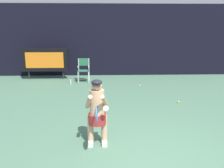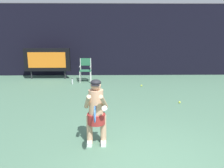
# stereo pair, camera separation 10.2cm
# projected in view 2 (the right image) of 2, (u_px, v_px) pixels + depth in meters

# --- Properties ---
(backdrop_screen) EXTENTS (18.00, 0.12, 3.66)m
(backdrop_screen) POSITION_uv_depth(u_px,v_px,m) (120.00, 41.00, 12.05)
(backdrop_screen) COLOR black
(backdrop_screen) RESTS_ON ground
(scoreboard) EXTENTS (2.20, 0.21, 1.50)m
(scoreboard) POSITION_uv_depth(u_px,v_px,m) (47.00, 60.00, 11.29)
(scoreboard) COLOR black
(scoreboard) RESTS_ON ground
(umpire_chair) EXTENTS (0.52, 0.44, 1.08)m
(umpire_chair) POSITION_uv_depth(u_px,v_px,m) (85.00, 69.00, 10.81)
(umpire_chair) COLOR white
(umpire_chair) RESTS_ON ground
(water_bottle) EXTENTS (0.07, 0.07, 0.27)m
(water_bottle) POSITION_uv_depth(u_px,v_px,m) (72.00, 81.00, 10.43)
(water_bottle) COLOR silver
(water_bottle) RESTS_ON ground
(tennis_player) EXTENTS (0.52, 0.59, 1.44)m
(tennis_player) POSITION_uv_depth(u_px,v_px,m) (96.00, 110.00, 4.94)
(tennis_player) COLOR white
(tennis_player) RESTS_ON ground
(tennis_racket) EXTENTS (0.03, 0.60, 0.31)m
(tennis_racket) POSITION_uv_depth(u_px,v_px,m) (95.00, 114.00, 4.32)
(tennis_racket) COLOR black
(tennis_ball_loose) EXTENTS (0.07, 0.07, 0.07)m
(tennis_ball_loose) POSITION_uv_depth(u_px,v_px,m) (180.00, 102.00, 7.83)
(tennis_ball_loose) COLOR #CCDB3D
(tennis_ball_loose) RESTS_ON ground
(tennis_ball_spare) EXTENTS (0.07, 0.07, 0.07)m
(tennis_ball_spare) POSITION_uv_depth(u_px,v_px,m) (141.00, 86.00, 10.06)
(tennis_ball_spare) COLOR #CCDB3D
(tennis_ball_spare) RESTS_ON ground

